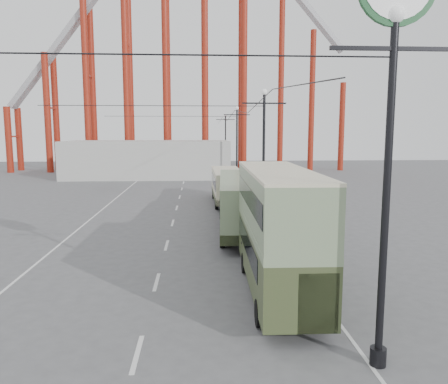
{
  "coord_description": "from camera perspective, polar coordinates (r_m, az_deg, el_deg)",
  "views": [
    {
      "loc": [
        0.77,
        -13.8,
        6.29
      ],
      "look_at": [
        2.19,
        9.78,
        3.0
      ],
      "focal_mm": 35.0,
      "sensor_mm": 36.0,
      "label": 1
    }
  ],
  "objects": [
    {
      "name": "double_decker_bus",
      "position": [
        16.89,
        7.02,
        -4.31
      ],
      "size": [
        2.47,
        9.1,
        4.87
      ],
      "rotation": [
        0.0,
        0.0,
        -0.02
      ],
      "color": "#394626",
      "rests_on": "ground"
    },
    {
      "name": "fairground_shed",
      "position": [
        61.29,
        -9.82,
        4.27
      ],
      "size": [
        22.0,
        10.0,
        5.0
      ],
      "primitive_type": "cube",
      "color": "#B0B0AA",
      "rests_on": "ground"
    },
    {
      "name": "ground",
      "position": [
        15.19,
        -6.31,
        -16.59
      ],
      "size": [
        160.0,
        160.0,
        0.0
      ],
      "primitive_type": "plane",
      "color": "#535356",
      "rests_on": "ground"
    },
    {
      "name": "lamp_post_far",
      "position": [
        54.04,
        1.68,
        6.21
      ],
      "size": [
        3.2,
        0.44,
        9.32
      ],
      "color": "black",
      "rests_on": "ground"
    },
    {
      "name": "lamp_post_near",
      "position": [
        11.94,
        21.2,
        14.97
      ],
      "size": [
        3.2,
        0.44,
        10.8
      ],
      "color": "black",
      "rests_on": "ground"
    },
    {
      "name": "roller_coaster",
      "position": [
        72.7,
        -6.36,
        21.1
      ],
      "size": [
        52.95,
        5.0,
        55.48
      ],
      "color": "maroon",
      "rests_on": "ground"
    },
    {
      "name": "single_decker_cream",
      "position": [
        38.3,
        0.41,
        0.98
      ],
      "size": [
        2.44,
        9.46,
        2.94
      ],
      "rotation": [
        0.0,
        0.0,
        0.0
      ],
      "color": "beige",
      "rests_on": "ground"
    },
    {
      "name": "pedestrian",
      "position": [
        20.13,
        3.15,
        -7.49
      ],
      "size": [
        0.72,
        0.51,
        1.89
      ],
      "primitive_type": "imported",
      "rotation": [
        0.0,
        0.0,
        3.23
      ],
      "color": "black",
      "rests_on": "ground"
    },
    {
      "name": "lamp_post_mid",
      "position": [
        32.21,
        5.2,
        5.03
      ],
      "size": [
        3.2,
        0.44,
        9.32
      ],
      "color": "black",
      "rests_on": "ground"
    },
    {
      "name": "single_decker_green",
      "position": [
        27.58,
        2.36,
        -1.21
      ],
      "size": [
        3.42,
        12.13,
        3.39
      ],
      "rotation": [
        0.0,
        0.0,
        -0.06
      ],
      "color": "gray",
      "rests_on": "ground"
    },
    {
      "name": "lamp_post_distant",
      "position": [
        75.97,
        0.19,
        6.71
      ],
      "size": [
        3.2,
        0.44,
        9.32
      ],
      "color": "black",
      "rests_on": "ground"
    },
    {
      "name": "road_markings",
      "position": [
        34.12,
        -6.14,
        -2.73
      ],
      "size": [
        12.52,
        120.0,
        0.01
      ],
      "color": "silver",
      "rests_on": "ground"
    }
  ]
}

